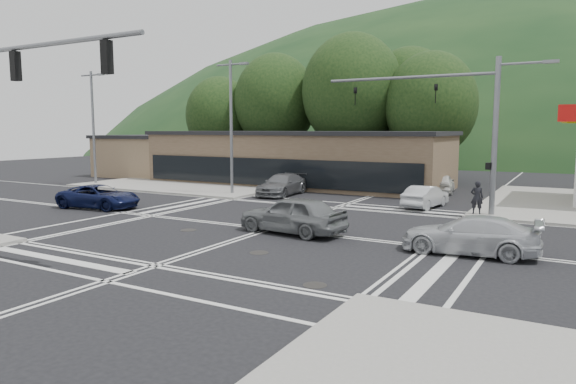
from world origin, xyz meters
The scene contains 20 objects.
ground centered at (0.00, 0.00, 0.00)m, with size 120.00×120.00×0.00m, color black.
sidewalk_nw centered at (-15.00, 15.00, 0.07)m, with size 16.00×16.00×0.15m, color gray.
commercial_row centered at (-8.00, 17.00, 2.00)m, with size 24.00×8.00×4.00m, color brown.
commercial_nw centered at (-24.00, 17.00, 1.80)m, with size 8.00×7.00×3.60m, color #846B4F.
hill_north centered at (0.00, 90.00, 0.00)m, with size 252.00×126.00×140.00m, color #18361A.
tree_n_a centered at (-14.00, 24.00, 7.14)m, with size 8.00×8.00×11.75m.
tree_n_b centered at (-6.00, 24.00, 7.79)m, with size 9.00×9.00×12.98m.
tree_n_c centered at (1.00, 24.00, 6.49)m, with size 7.60×7.60×10.87m.
tree_n_d centered at (-20.00, 23.00, 5.84)m, with size 6.80×6.80×9.76m.
tree_n_e centered at (-2.00, 28.00, 7.14)m, with size 8.40×8.40×11.98m.
streetlight_nw centered at (-8.44, 9.00, 5.05)m, with size 2.50×0.25×9.00m.
streetlight_w centered at (-21.94, 9.00, 5.05)m, with size 2.50×0.25×9.00m.
signal_mast_ne centered at (6.95, 8.20, 5.07)m, with size 11.65×0.30×8.00m.
car_blue_west centered at (-11.63, 0.50, 0.66)m, with size 2.20×4.76×1.32m, color #0C1339.
car_grey_center centered at (1.34, -0.30, 0.81)m, with size 1.92×4.77×1.63m, color slate.
car_silver_east centered at (8.65, -0.41, 0.69)m, with size 1.93×4.76×1.38m, color silver.
car_queue_a centered at (4.43, 9.76, 0.64)m, with size 1.34×3.86×1.27m, color #B4B8BC.
car_queue_b centered at (3.68, 17.04, 0.69)m, with size 1.63×4.06×1.38m, color silver.
car_northbound centered at (-5.50, 10.61, 0.72)m, with size 2.01×4.94×1.43m, color slate.
pedestrian centered at (7.50, 8.00, 0.99)m, with size 0.62×0.40×1.69m, color black.
Camera 1 is at (11.83, -19.30, 4.44)m, focal length 32.00 mm.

